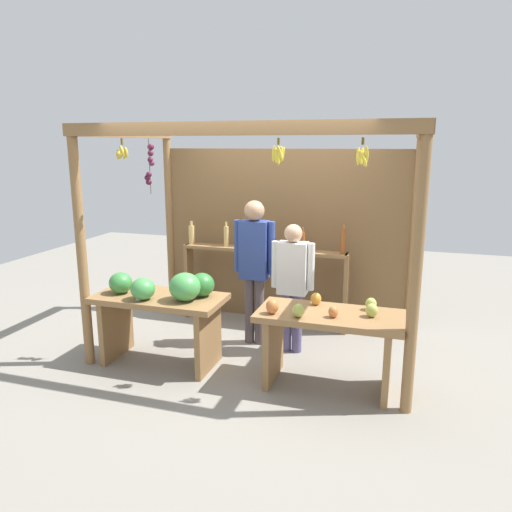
% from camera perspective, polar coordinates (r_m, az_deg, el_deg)
% --- Properties ---
extents(ground_plane, '(12.00, 12.00, 0.00)m').
position_cam_1_polar(ground_plane, '(5.75, 0.59, -10.50)').
color(ground_plane, gray).
rests_on(ground_plane, ground).
extents(market_stall, '(3.37, 2.05, 2.49)m').
position_cam_1_polar(market_stall, '(5.80, 1.97, 4.44)').
color(market_stall, olive).
rests_on(market_stall, ground).
extents(fruit_counter_left, '(1.36, 0.66, 1.04)m').
position_cam_1_polar(fruit_counter_left, '(5.17, -10.77, -5.40)').
color(fruit_counter_left, olive).
rests_on(fruit_counter_left, ground).
extents(fruit_counter_right, '(1.36, 0.64, 0.89)m').
position_cam_1_polar(fruit_counter_right, '(4.70, 8.51, -8.77)').
color(fruit_counter_right, olive).
rests_on(fruit_counter_right, ground).
extents(bottle_shelf_unit, '(2.16, 0.22, 1.35)m').
position_cam_1_polar(bottle_shelf_unit, '(6.22, 0.80, -1.06)').
color(bottle_shelf_unit, olive).
rests_on(bottle_shelf_unit, ground).
extents(vendor_man, '(0.48, 0.23, 1.68)m').
position_cam_1_polar(vendor_man, '(5.53, -0.19, -0.35)').
color(vendor_man, '#54494D').
rests_on(vendor_man, ground).
extents(vendor_woman, '(0.48, 0.20, 1.46)m').
position_cam_1_polar(vendor_woman, '(5.36, 4.30, -2.56)').
color(vendor_woman, '#534D7D').
rests_on(vendor_woman, ground).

